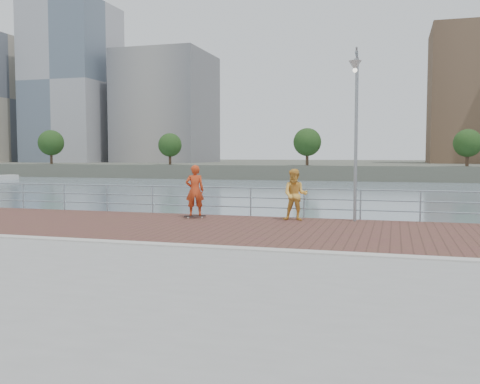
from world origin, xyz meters
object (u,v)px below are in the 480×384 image
(skateboarder, at_px, (195,190))
(bystander, at_px, (295,195))
(street_lamp, at_px, (356,104))
(guardrail, at_px, (277,199))

(skateboarder, relative_size, bystander, 1.02)
(street_lamp, xyz_separation_m, skateboarder, (-5.76, -0.28, -3.04))
(street_lamp, height_order, bystander, street_lamp)
(street_lamp, bearing_deg, bystander, -179.92)
(guardrail, distance_m, bystander, 1.29)
(street_lamp, distance_m, skateboarder, 6.52)
(guardrail, distance_m, skateboarder, 3.11)
(guardrail, relative_size, street_lamp, 6.80)
(guardrail, bearing_deg, bystander, -46.88)
(street_lamp, relative_size, skateboarder, 3.06)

